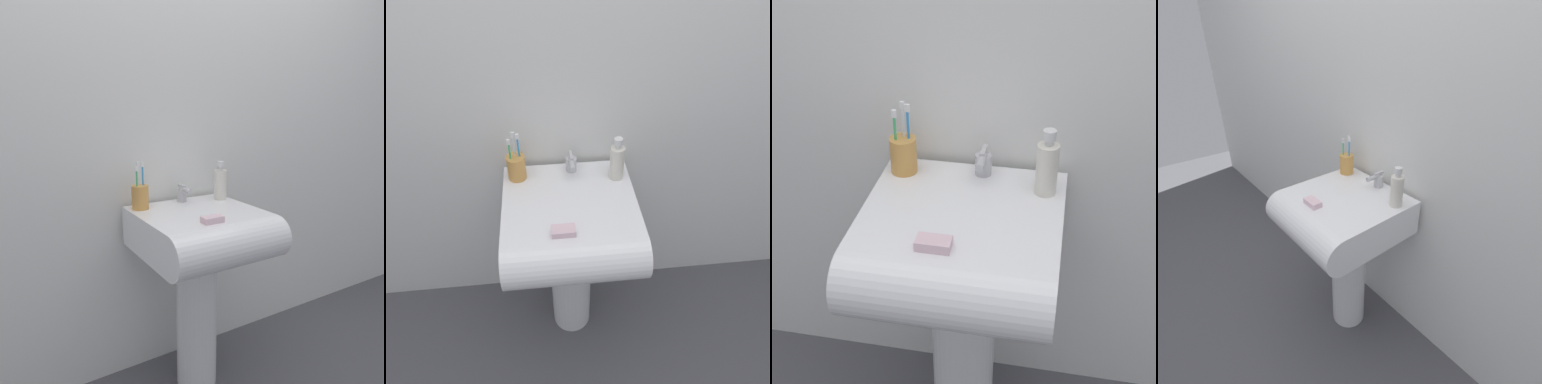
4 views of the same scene
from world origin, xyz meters
TOP-DOWN VIEW (x-y plane):
  - ground_plane at (0.00, 0.00)m, footprint 6.00×6.00m
  - wall_back at (0.00, 0.26)m, footprint 5.00×0.05m
  - sink_pedestal at (0.00, 0.00)m, footprint 0.18×0.18m
  - sink_basin at (0.00, -0.06)m, footprint 0.49×0.51m
  - faucet at (0.02, 0.16)m, footprint 0.04×0.10m
  - toothbrush_cup at (-0.19, 0.14)m, footprint 0.07×0.07m
  - soap_bottle at (0.19, 0.11)m, footprint 0.06×0.06m
  - bar_soap at (-0.03, -0.17)m, footprint 0.08×0.05m

SIDE VIEW (x-z plane):
  - ground_plane at x=0.00m, z-range 0.00..0.00m
  - sink_pedestal at x=0.00m, z-range 0.00..0.64m
  - sink_basin at x=0.00m, z-range 0.64..0.81m
  - bar_soap at x=-0.03m, z-range 0.81..0.83m
  - faucet at x=0.02m, z-range 0.81..0.88m
  - toothbrush_cup at x=-0.19m, z-range 0.76..0.96m
  - soap_bottle at x=0.19m, z-range 0.80..0.97m
  - wall_back at x=0.00m, z-range 0.00..2.40m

